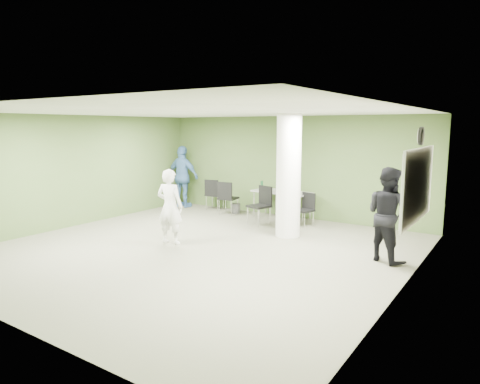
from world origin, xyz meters
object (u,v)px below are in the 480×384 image
Objects in this scene: folding_table at (281,193)px; woman_white at (170,207)px; man_blue at (183,177)px; man_black at (388,214)px; chair_back_left at (213,192)px.

folding_table is 3.63m from woman_white.
woman_white is at bearing 124.36° from man_blue.
man_blue reaches higher than folding_table.
folding_table is at bearing -115.24° from woman_white.
man_black reaches higher than woman_white.
chair_back_left is 0.53× the size of man_black.
chair_back_left is at bearing -175.68° from man_blue.
man_black is 0.93× the size of man_blue.
man_black is (3.40, -2.18, 0.17)m from folding_table.
folding_table is 1.03× the size of woman_white.
chair_back_left is 6.12m from man_black.
woman_white is 0.84× the size of man_blue.
man_blue is (-6.80, 2.04, 0.07)m from man_black.
folding_table is 0.87× the size of man_blue.
chair_back_left is at bearing 5.54° from man_black.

